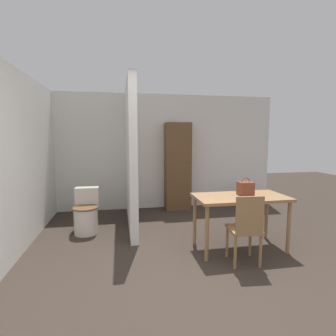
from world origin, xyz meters
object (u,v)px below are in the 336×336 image
Objects in this scene: space_heater at (245,197)px; wooden_cabinet at (178,166)px; dining_table at (240,202)px; toilet at (86,214)px; wooden_chair at (246,227)px; handbag at (245,188)px.

wooden_cabinet is at bearing 167.37° from space_heater.
dining_table is 2.48m from toilet.
wooden_cabinet is at bearing 101.23° from wooden_chair.
space_heater is (1.04, 1.86, -0.40)m from dining_table.
wooden_chair reaches higher than space_heater.
toilet is 0.38× the size of wooden_cabinet.
handbag is 2.14m from space_heater.
handbag is (0.23, 0.49, 0.38)m from wooden_chair.
wooden_cabinet is at bearing 103.07° from handbag.
space_heater is at bearing -12.63° from wooden_cabinet.
space_heater is (1.18, 2.32, -0.20)m from wooden_chair.
toilet is (-2.21, 1.07, -0.37)m from dining_table.
space_heater is at bearing 60.89° from dining_table.
dining_table reaches higher than space_heater.
wooden_cabinet is (1.80, 1.12, 0.63)m from toilet.
wooden_chair is 2.58m from toilet.
toilet is at bearing 149.16° from wooden_chair.
dining_table is at bearing 78.14° from wooden_chair.
wooden_chair is at bearing -107.34° from dining_table.
handbag reaches higher than wooden_chair.
wooden_chair is 3.57× the size of handbag.
toilet is 2.22m from wooden_cabinet.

